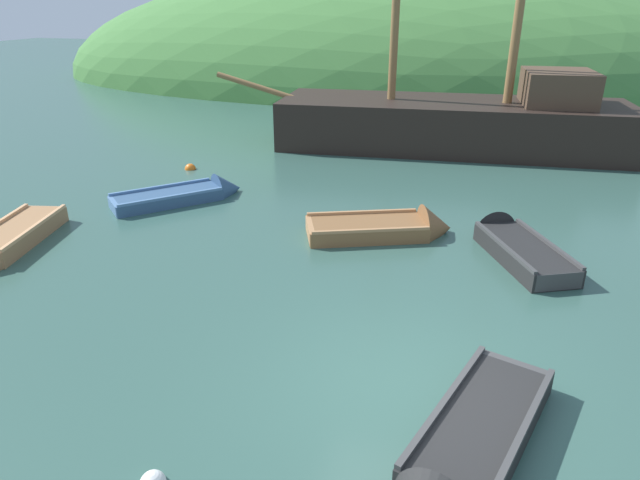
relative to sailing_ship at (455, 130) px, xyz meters
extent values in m
plane|color=#33564C|center=(0.39, -13.87, -0.65)|extent=(120.00, 120.00, 0.00)
ellipsoid|color=#477F3D|center=(-6.34, 16.95, -0.65)|extent=(44.37, 21.70, 13.49)
cube|color=black|center=(-0.16, -0.02, -0.21)|extent=(12.30, 4.81, 2.47)
cube|color=#997A51|center=(-0.16, -0.02, 0.98)|extent=(11.80, 4.47, 0.10)
cylinder|color=olive|center=(-7.34, -0.67, 1.33)|extent=(2.96, 0.47, 0.97)
cube|color=#4C3828|center=(3.19, 0.29, 1.58)|extent=(2.43, 2.80, 1.10)
cube|color=brown|center=(-1.28, -8.78, -0.54)|extent=(2.90, 2.14, 0.45)
cone|color=brown|center=(0.24, -8.13, -0.54)|extent=(1.06, 1.31, 1.14)
cube|color=#AE7B4F|center=(-2.45, -9.27, -0.48)|extent=(0.53, 1.04, 0.31)
cube|color=#AE7B4F|center=(-0.85, -8.60, -0.38)|extent=(0.60, 1.09, 0.05)
cube|color=#AE7B4F|center=(-1.70, -8.96, -0.38)|extent=(0.60, 1.09, 0.05)
cube|color=#AE7B4F|center=(-1.06, -9.29, -0.29)|extent=(2.41, 1.09, 0.07)
cube|color=#AE7B4F|center=(-1.50, -8.26, -0.29)|extent=(2.41, 1.09, 0.07)
cube|color=#9E7047|center=(-8.58, -11.36, -0.53)|extent=(1.61, 2.85, 0.47)
cube|color=tan|center=(-8.89, -10.11, -0.46)|extent=(0.91, 0.33, 0.33)
cube|color=tan|center=(-8.47, -11.82, -0.35)|extent=(0.95, 0.39, 0.05)
cube|color=tan|center=(-8.70, -10.91, -0.35)|extent=(0.95, 0.39, 0.05)
cube|color=tan|center=(-8.13, -11.25, -0.26)|extent=(0.70, 2.58, 0.07)
cube|color=#335175|center=(-6.77, -8.16, -0.56)|extent=(2.64, 2.75, 0.41)
cone|color=#335175|center=(-5.60, -6.89, -0.56)|extent=(1.20, 1.18, 0.99)
cube|color=#4F75A1|center=(-7.67, -9.15, -0.50)|extent=(0.77, 0.72, 0.28)
cube|color=#4F75A1|center=(-6.44, -7.81, -0.42)|extent=(0.83, 0.78, 0.05)
cube|color=#4F75A1|center=(-7.09, -8.52, -0.42)|extent=(0.83, 0.78, 0.05)
cube|color=#4F75A1|center=(-6.41, -8.49, -0.33)|extent=(1.89, 2.05, 0.07)
cube|color=#4F75A1|center=(-7.12, -7.84, -0.33)|extent=(1.89, 2.05, 0.07)
cube|color=black|center=(1.45, -14.56, -0.54)|extent=(1.80, 2.91, 0.45)
cube|color=#3B3B3B|center=(1.84, -13.31, -0.48)|extent=(0.92, 0.39, 0.31)
cube|color=#3B3B3B|center=(1.30, -15.02, -0.38)|extent=(0.96, 0.45, 0.05)
cube|color=#3B3B3B|center=(1.59, -14.10, -0.38)|extent=(0.96, 0.45, 0.05)
cube|color=#3B3B3B|center=(0.99, -14.42, -0.29)|extent=(0.87, 2.57, 0.07)
cube|color=#3B3B3B|center=(1.90, -14.70, -0.29)|extent=(0.87, 2.57, 0.07)
cube|color=black|center=(2.11, -9.18, -0.52)|extent=(2.07, 2.75, 0.49)
cone|color=black|center=(1.39, -7.74, -0.52)|extent=(1.17, 1.02, 0.99)
cube|color=#3B3B3B|center=(2.65, -10.28, -0.45)|extent=(0.89, 0.53, 0.34)
cube|color=#3B3B3B|center=(1.91, -8.78, -0.34)|extent=(0.94, 0.59, 0.05)
cube|color=#3B3B3B|center=(2.31, -9.58, -0.34)|extent=(0.94, 0.59, 0.05)
cube|color=#3B3B3B|center=(2.53, -8.96, -0.25)|extent=(1.19, 2.28, 0.07)
cube|color=#3B3B3B|center=(1.68, -9.39, -0.25)|extent=(1.19, 2.28, 0.07)
sphere|color=orange|center=(-7.76, -5.14, -0.65)|extent=(0.35, 0.35, 0.35)
camera|label=1|loc=(1.09, -20.18, 4.30)|focal=31.12mm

